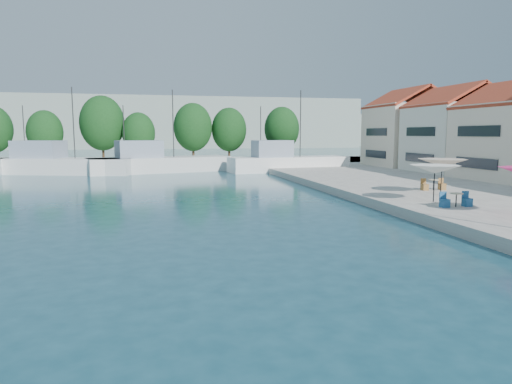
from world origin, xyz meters
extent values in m
cube|color=gray|center=(-8.00, 67.00, 0.30)|extent=(90.00, 16.00, 0.60)
cube|color=#909D91|center=(-30.00, 160.00, 8.00)|extent=(180.00, 40.00, 16.00)
cube|color=#909D91|center=(40.00, 180.00, 6.00)|extent=(140.00, 40.00, 12.00)
cube|color=silver|center=(24.00, 42.00, 4.10)|extent=(8.00, 8.50, 7.00)
pyramid|color=#B34627|center=(24.00, 42.00, 9.40)|extent=(8.40, 8.80, 1.80)
cube|color=#F4DFC3|center=(24.00, 51.00, 4.35)|extent=(8.60, 8.50, 7.50)
pyramid|color=#B34627|center=(24.00, 51.00, 9.90)|extent=(9.00, 8.80, 1.80)
cube|color=silver|center=(-17.43, 55.29, 0.70)|extent=(17.64, 9.64, 2.20)
cube|color=#8896A8|center=(-19.86, 56.11, 2.80)|extent=(5.95, 4.87, 2.00)
cylinder|color=#2D2D2D|center=(-15.80, 54.75, 5.80)|extent=(0.12, 0.12, 8.00)
cylinder|color=#2D2D2D|center=(-21.48, 56.65, 4.80)|extent=(0.10, 0.10, 6.00)
cube|color=silver|center=(-6.26, 55.09, 0.70)|extent=(17.25, 8.55, 2.20)
cube|color=#8896A8|center=(-8.67, 54.44, 2.80)|extent=(5.71, 4.53, 2.00)
cylinder|color=#2D2D2D|center=(-4.64, 55.53, 5.80)|extent=(0.12, 0.12, 8.00)
cylinder|color=#2D2D2D|center=(-10.29, 54.00, 4.80)|extent=(0.10, 0.10, 6.00)
cube|color=white|center=(9.09, 52.77, 0.70)|extent=(15.05, 5.42, 2.20)
cube|color=#8896A8|center=(6.90, 52.53, 2.80)|extent=(4.71, 3.41, 2.00)
cylinder|color=#2D2D2D|center=(10.55, 52.93, 5.80)|extent=(0.12, 0.12, 8.00)
cylinder|color=#2D2D2D|center=(5.43, 52.36, 4.80)|extent=(0.10, 0.10, 6.00)
cylinder|color=#3F2B19|center=(-21.93, 69.30, 2.22)|extent=(0.36, 0.36, 3.24)
ellipsoid|color=#113816|center=(-21.93, 69.30, 4.82)|extent=(4.93, 4.93, 6.16)
cylinder|color=#3F2B19|center=(-14.31, 70.78, 2.73)|extent=(0.36, 0.36, 4.26)
ellipsoid|color=#113816|center=(-14.31, 70.78, 6.14)|extent=(6.48, 6.48, 8.10)
cylinder|color=#3F2B19|center=(-9.10, 69.62, 2.19)|extent=(0.36, 0.36, 3.17)
ellipsoid|color=#113816|center=(-9.10, 69.62, 4.72)|extent=(4.82, 4.82, 6.03)
cylinder|color=#3F2B19|center=(-1.08, 69.35, 2.51)|extent=(0.36, 0.36, 3.83)
ellipsoid|color=#113816|center=(-1.08, 69.35, 5.57)|extent=(5.82, 5.82, 7.27)
cylinder|color=#3F2B19|center=(4.51, 69.74, 2.38)|extent=(0.36, 0.36, 3.55)
ellipsoid|color=#113816|center=(4.51, 69.74, 5.22)|extent=(5.40, 5.40, 6.75)
cylinder|color=#3F2B19|center=(13.12, 70.14, 2.44)|extent=(0.36, 0.36, 3.67)
ellipsoid|color=#113816|center=(13.12, 70.14, 5.37)|extent=(5.58, 5.58, 6.98)
cylinder|color=black|center=(8.90, 22.91, 1.69)|extent=(0.06, 0.06, 2.17)
cone|color=white|center=(8.90, 22.91, 2.52)|extent=(2.87, 2.87, 0.50)
cylinder|color=black|center=(11.43, 25.86, 1.77)|extent=(0.06, 0.06, 2.33)
cone|color=beige|center=(11.43, 25.86, 2.68)|extent=(3.16, 3.16, 0.50)
cylinder|color=black|center=(9.00, 20.98, 0.97)|extent=(0.06, 0.06, 0.74)
cylinder|color=beige|center=(9.00, 20.98, 1.34)|extent=(0.70, 0.70, 0.04)
cube|color=#225888|center=(9.70, 20.98, 0.83)|extent=(0.42, 0.42, 0.46)
cube|color=#225888|center=(8.30, 20.98, 0.83)|extent=(0.42, 0.42, 0.46)
cylinder|color=black|center=(12.28, 27.95, 0.97)|extent=(0.06, 0.06, 0.74)
cylinder|color=beige|center=(12.28, 27.95, 1.34)|extent=(0.70, 0.70, 0.04)
cube|color=olive|center=(12.98, 27.95, 0.83)|extent=(0.42, 0.42, 0.46)
cube|color=olive|center=(11.58, 27.95, 0.83)|extent=(0.42, 0.42, 0.46)
camera|label=1|loc=(-7.13, -0.64, 4.57)|focal=32.00mm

